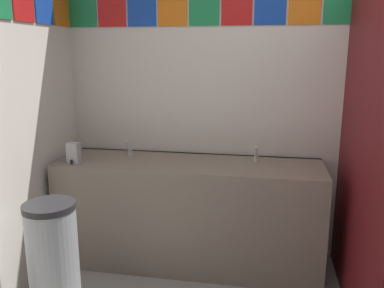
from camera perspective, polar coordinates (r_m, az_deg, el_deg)
name	(u,v)px	position (r m, az deg, el deg)	size (l,w,h in m)	color
wall_back	(299,93)	(3.34, 15.01, 7.05)	(3.83, 0.09, 2.73)	silver
vanity_counter	(189,212)	(3.28, -0.42, -9.60)	(2.07, 0.61, 0.85)	gray
faucet_left	(129,150)	(3.34, -8.87, -0.85)	(0.04, 0.10, 0.14)	silver
faucet_right	(256,156)	(3.16, 9.13, -1.67)	(0.04, 0.10, 0.14)	silver
soap_dispenser	(74,153)	(3.23, -16.47, -1.23)	(0.09, 0.09, 0.16)	#B7BABF
trash_bin	(53,259)	(2.84, -19.09, -15.22)	(0.33, 0.33, 0.77)	#999EA3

